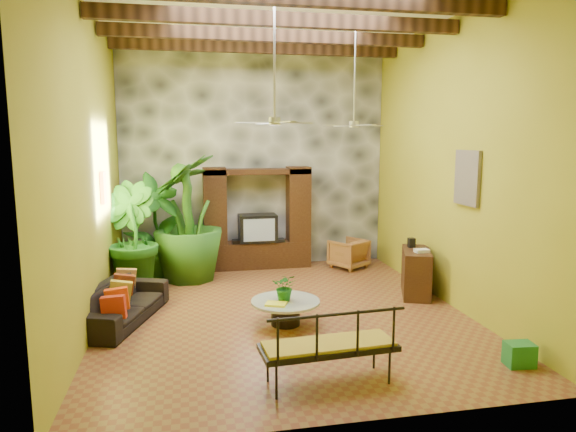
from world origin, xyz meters
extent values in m
plane|color=brown|center=(0.00, 0.00, 0.00)|extent=(7.00, 7.00, 0.00)
cube|color=silver|center=(0.00, 0.00, 5.00)|extent=(6.00, 7.00, 0.02)
cube|color=olive|center=(0.00, 3.50, 2.50)|extent=(6.00, 0.02, 5.00)
cube|color=olive|center=(-3.00, 0.00, 2.50)|extent=(0.02, 7.00, 5.00)
cube|color=olive|center=(3.00, 0.00, 2.50)|extent=(0.02, 7.00, 5.00)
cube|color=#313438|center=(0.00, 3.44, 2.50)|extent=(5.98, 0.10, 4.98)
cube|color=#3D2413|center=(0.00, 0.00, 4.78)|extent=(5.95, 0.16, 0.22)
cube|color=#3D2413|center=(0.00, 1.30, 4.78)|extent=(5.95, 0.16, 0.22)
cube|color=#3D2413|center=(0.00, 2.60, 4.78)|extent=(5.95, 0.16, 0.22)
cube|color=black|center=(0.00, 3.14, 0.30)|extent=(2.40, 0.50, 0.60)
cube|color=black|center=(-0.95, 3.14, 1.30)|extent=(0.50, 0.48, 2.00)
cube|color=black|center=(0.95, 3.14, 1.30)|extent=(0.50, 0.48, 2.00)
cube|color=black|center=(0.00, 3.14, 2.20)|extent=(2.40, 0.48, 0.12)
cube|color=black|center=(0.00, 3.12, 0.92)|extent=(0.85, 0.52, 0.62)
cube|color=#8C99A8|center=(0.00, 2.85, 0.92)|extent=(0.70, 0.02, 0.50)
cylinder|color=#ABABB0|center=(-0.20, -0.40, 4.10)|extent=(0.04, 0.04, 1.80)
cylinder|color=#ABABB0|center=(-0.20, -0.40, 3.20)|extent=(0.18, 0.18, 0.12)
cube|color=#ABABB0|center=(0.15, -0.31, 3.18)|extent=(0.58, 0.26, 0.01)
cube|color=#ABABB0|center=(-0.29, -0.05, 3.18)|extent=(0.26, 0.58, 0.01)
cube|color=#ABABB0|center=(-0.55, -0.49, 3.18)|extent=(0.58, 0.26, 0.01)
cube|color=#ABABB0|center=(-0.11, -0.75, 3.18)|extent=(0.26, 0.58, 0.01)
cylinder|color=#ABABB0|center=(1.60, 1.20, 4.10)|extent=(0.04, 0.04, 1.80)
cylinder|color=#ABABB0|center=(1.60, 1.20, 3.20)|extent=(0.18, 0.18, 0.12)
cube|color=#ABABB0|center=(1.95, 1.29, 3.18)|extent=(0.58, 0.26, 0.01)
cube|color=#ABABB0|center=(1.51, 1.55, 3.18)|extent=(0.26, 0.58, 0.01)
cube|color=#ABABB0|center=(1.25, 1.11, 3.18)|extent=(0.58, 0.26, 0.01)
cube|color=#ABABB0|center=(1.69, 0.85, 3.18)|extent=(0.26, 0.58, 0.01)
cube|color=orange|center=(-2.96, 1.00, 2.10)|extent=(0.06, 0.32, 0.55)
cube|color=#254989|center=(2.96, -0.60, 2.30)|extent=(0.06, 0.70, 0.90)
imported|color=black|center=(-2.65, 0.09, 0.31)|extent=(1.46, 2.27, 0.62)
imported|color=olive|center=(2.03, 2.70, 0.33)|extent=(0.99, 1.00, 0.67)
imported|color=#1F631A|center=(-2.20, 2.56, 1.12)|extent=(1.43, 1.34, 2.25)
imported|color=#1F631A|center=(-2.65, 1.77, 1.06)|extent=(1.46, 1.50, 2.13)
imported|color=#265C18|center=(-1.55, 2.41, 1.31)|extent=(1.87, 1.87, 2.62)
cylinder|color=black|center=(-0.07, -0.56, 0.18)|extent=(0.46, 0.46, 0.36)
cylinder|color=silver|center=(-0.07, -0.56, 0.38)|extent=(1.10, 1.10, 0.04)
imported|color=#185C1B|center=(-0.07, -0.56, 0.62)|extent=(0.48, 0.45, 0.44)
cube|color=yellow|center=(-0.25, -0.76, 0.42)|extent=(0.37, 0.33, 0.03)
cube|color=black|center=(0.07, -2.60, 0.45)|extent=(1.69, 0.67, 0.07)
cube|color=#AB8F27|center=(0.07, -2.60, 0.49)|extent=(1.60, 0.60, 0.06)
cube|color=black|center=(0.07, -2.89, 0.72)|extent=(1.65, 0.16, 0.54)
cube|color=#341D10|center=(2.65, 0.50, 0.43)|extent=(0.84, 1.19, 0.87)
cube|color=#1B6528|center=(2.65, -2.62, 0.15)|extent=(0.38, 0.30, 0.31)
camera|label=1|loc=(-1.55, -8.25, 2.96)|focal=32.00mm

